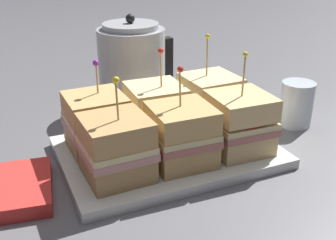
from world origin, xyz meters
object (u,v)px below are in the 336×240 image
(sandwich_front_left, at_px, (116,148))
(sandwich_front_right, at_px, (239,123))
(sandwich_front_center, at_px, (181,135))
(kettle_steel, at_px, (132,67))
(napkin_stack, at_px, (3,191))
(drinking_glass, at_px, (296,104))
(sandwich_back_right, at_px, (210,101))
(sandwich_back_left, at_px, (96,122))
(sandwich_back_center, at_px, (156,111))
(serving_platter, at_px, (168,152))

(sandwich_front_left, relative_size, sandwich_front_right, 0.93)
(sandwich_front_center, bearing_deg, sandwich_front_left, -179.65)
(sandwich_front_center, relative_size, kettle_steel, 0.78)
(sandwich_front_center, xyz_separation_m, napkin_stack, (-0.28, 0.04, -0.06))
(sandwich_front_right, height_order, drinking_glass, sandwich_front_right)
(sandwich_back_right, height_order, drinking_glass, sandwich_back_right)
(sandwich_back_right, xyz_separation_m, drinking_glass, (0.19, -0.04, -0.02))
(sandwich_back_left, bearing_deg, drinking_glass, -4.74)
(sandwich_back_left, height_order, kettle_steel, kettle_steel)
(sandwich_back_center, distance_m, sandwich_back_right, 0.11)
(sandwich_front_center, height_order, drinking_glass, sandwich_front_center)
(sandwich_front_right, bearing_deg, sandwich_back_center, 134.19)
(sandwich_front_left, bearing_deg, drinking_glass, 10.13)
(kettle_steel, bearing_deg, sandwich_front_right, -74.32)
(serving_platter, height_order, sandwich_front_right, sandwich_front_right)
(sandwich_front_right, xyz_separation_m, drinking_glass, (0.19, 0.08, -0.02))
(serving_platter, height_order, kettle_steel, kettle_steel)
(serving_platter, relative_size, sandwich_front_right, 2.10)
(sandwich_back_left, relative_size, napkin_stack, 0.98)
(kettle_steel, distance_m, drinking_glass, 0.37)
(sandwich_back_center, relative_size, napkin_stack, 1.05)
(sandwich_back_center, distance_m, napkin_stack, 0.30)
(sandwich_front_right, bearing_deg, kettle_steel, 105.68)
(serving_platter, distance_m, sandwich_back_right, 0.14)
(serving_platter, distance_m, drinking_glass, 0.30)
(sandwich_front_right, relative_size, napkin_stack, 1.11)
(sandwich_back_center, height_order, drinking_glass, sandwich_back_center)
(napkin_stack, bearing_deg, sandwich_back_left, 22.89)
(sandwich_front_center, xyz_separation_m, drinking_glass, (0.30, 0.07, -0.02))
(sandwich_front_left, height_order, kettle_steel, kettle_steel)
(sandwich_front_right, bearing_deg, napkin_stack, 174.41)
(serving_platter, xyz_separation_m, sandwich_back_right, (0.11, 0.05, 0.06))
(sandwich_front_left, distance_m, sandwich_front_right, 0.22)
(sandwich_front_center, relative_size, sandwich_back_right, 0.90)
(sandwich_front_left, bearing_deg, napkin_stack, 167.72)
(sandwich_front_center, bearing_deg, sandwich_front_right, -1.05)
(sandwich_back_left, bearing_deg, sandwich_front_left, -88.52)
(drinking_glass, xyz_separation_m, napkin_stack, (-0.58, -0.04, -0.03))
(serving_platter, relative_size, napkin_stack, 2.33)
(serving_platter, distance_m, sandwich_back_center, 0.08)
(drinking_glass, height_order, napkin_stack, drinking_glass)
(kettle_steel, bearing_deg, sandwich_front_center, -94.59)
(serving_platter, relative_size, sandwich_back_right, 2.06)
(sandwich_front_left, distance_m, sandwich_back_left, 0.11)
(napkin_stack, bearing_deg, sandwich_back_center, 14.72)
(sandwich_front_right, height_order, sandwich_back_left, sandwich_front_right)
(sandwich_back_center, height_order, sandwich_back_right, sandwich_back_right)
(sandwich_front_left, bearing_deg, serving_platter, 25.98)
(sandwich_back_center, relative_size, sandwich_back_right, 0.93)
(sandwich_front_center, height_order, sandwich_back_left, sandwich_front_center)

